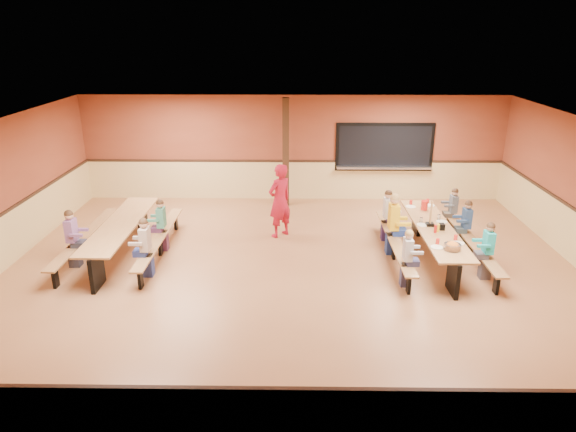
{
  "coord_description": "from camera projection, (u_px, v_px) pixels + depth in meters",
  "views": [
    {
      "loc": [
        0.06,
        -9.43,
        4.73
      ],
      "look_at": [
        -0.08,
        0.32,
        1.15
      ],
      "focal_mm": 32.0,
      "sensor_mm": 36.0,
      "label": 1
    }
  ],
  "objects": [
    {
      "name": "standing_woman",
      "position": [
        280.0,
        201.0,
        12.13
      ],
      "size": [
        0.77,
        0.75,
        1.78
      ],
      "primitive_type": "imported",
      "rotation": [
        0.0,
        0.0,
        3.89
      ],
      "color": "#AD132A",
      "rests_on": "ground"
    },
    {
      "name": "napkin_dispenser",
      "position": [
        442.0,
        227.0,
        10.78
      ],
      "size": [
        0.1,
        0.14,
        0.13
      ],
      "primitive_type": "cube",
      "color": "black",
      "rests_on": "cafeteria_table_main"
    },
    {
      "name": "seated_child_teal_right",
      "position": [
        487.0,
        251.0,
        10.12
      ],
      "size": [
        0.35,
        0.29,
        1.17
      ],
      "primitive_type": null,
      "color": "#1FA9A9",
      "rests_on": "ground"
    },
    {
      "name": "chip_bowl",
      "position": [
        453.0,
        246.0,
        9.78
      ],
      "size": [
        0.32,
        0.32,
        0.15
      ],
      "primitive_type": null,
      "color": "orange",
      "rests_on": "cafeteria_table_main"
    },
    {
      "name": "structural_post",
      "position": [
        286.0,
        153.0,
        14.1
      ],
      "size": [
        0.18,
        0.18,
        3.0
      ],
      "primitive_type": "cube",
      "color": "black",
      "rests_on": "ground"
    },
    {
      "name": "seated_adult_yellow",
      "position": [
        393.0,
        225.0,
        11.24
      ],
      "size": [
        0.44,
        0.36,
        1.36
      ],
      "primitive_type": null,
      "color": "yellow",
      "rests_on": "ground"
    },
    {
      "name": "seated_child_purple_sec",
      "position": [
        72.0,
        239.0,
        10.64
      ],
      "size": [
        0.38,
        0.31,
        1.23
      ],
      "primitive_type": null,
      "color": "#7B5080",
      "rests_on": "ground"
    },
    {
      "name": "condiment_ketchup",
      "position": [
        435.0,
        229.0,
        10.6
      ],
      "size": [
        0.06,
        0.06,
        0.17
      ],
      "primitive_type": "cylinder",
      "color": "#B2140F",
      "rests_on": "cafeteria_table_main"
    },
    {
      "name": "kitchen_pass_through",
      "position": [
        384.0,
        149.0,
        14.59
      ],
      "size": [
        2.78,
        0.28,
        1.38
      ],
      "color": "black",
      "rests_on": "ground"
    },
    {
      "name": "condiment_mustard",
      "position": [
        438.0,
        228.0,
        10.66
      ],
      "size": [
        0.06,
        0.06,
        0.17
      ],
      "primitive_type": "cylinder",
      "color": "yellow",
      "rests_on": "cafeteria_table_main"
    },
    {
      "name": "place_settings",
      "position": [
        435.0,
        225.0,
        10.92
      ],
      "size": [
        0.65,
        3.3,
        0.11
      ],
      "primitive_type": null,
      "color": "beige",
      "rests_on": "cafeteria_table_main"
    },
    {
      "name": "cafeteria_table_second",
      "position": [
        122.0,
        232.0,
        11.22
      ],
      "size": [
        1.91,
        3.7,
        0.74
      ],
      "color": "#9C6C3E",
      "rests_on": "ground"
    },
    {
      "name": "room_envelope",
      "position": [
        292.0,
        243.0,
        10.24
      ],
      "size": [
        12.04,
        10.04,
        3.02
      ],
      "color": "brown",
      "rests_on": "ground"
    },
    {
      "name": "cafeteria_table_main",
      "position": [
        433.0,
        236.0,
        11.01
      ],
      "size": [
        1.91,
        3.7,
        0.74
      ],
      "color": "#9C6C3E",
      "rests_on": "ground"
    },
    {
      "name": "seated_child_green_sec",
      "position": [
        162.0,
        225.0,
        11.45
      ],
      "size": [
        0.35,
        0.29,
        1.18
      ],
      "primitive_type": null,
      "color": "#3C8268",
      "rests_on": "ground"
    },
    {
      "name": "seated_child_navy_right",
      "position": [
        466.0,
        226.0,
        11.4
      ],
      "size": [
        0.35,
        0.28,
        1.17
      ],
      "primitive_type": null,
      "color": "navy",
      "rests_on": "ground"
    },
    {
      "name": "ground",
      "position": [
        292.0,
        274.0,
        10.48
      ],
      "size": [
        12.0,
        12.0,
        0.0
      ],
      "primitive_type": "plane",
      "color": "#925A37",
      "rests_on": "ground"
    },
    {
      "name": "seated_child_tan_sec",
      "position": [
        146.0,
        248.0,
        10.22
      ],
      "size": [
        0.37,
        0.31,
        1.22
      ],
      "primitive_type": null,
      "color": "tan",
      "rests_on": "ground"
    },
    {
      "name": "seated_child_grey_left",
      "position": [
        387.0,
        216.0,
        11.99
      ],
      "size": [
        0.37,
        0.3,
        1.21
      ],
      "primitive_type": null,
      "color": "silver",
      "rests_on": "ground"
    },
    {
      "name": "seated_child_char_right",
      "position": [
        453.0,
        212.0,
        12.36
      ],
      "size": [
        0.34,
        0.27,
        1.14
      ],
      "primitive_type": null,
      "color": "#4E5259",
      "rests_on": "ground"
    },
    {
      "name": "table_paddle",
      "position": [
        430.0,
        220.0,
        10.97
      ],
      "size": [
        0.16,
        0.16,
        0.56
      ],
      "color": "black",
      "rests_on": "cafeteria_table_main"
    },
    {
      "name": "seated_child_white_left",
      "position": [
        407.0,
        259.0,
        9.83
      ],
      "size": [
        0.34,
        0.28,
        1.15
      ],
      "primitive_type": null,
      "color": "#BBBBC2",
      "rests_on": "ground"
    },
    {
      "name": "punch_pitcher",
      "position": [
        424.0,
        205.0,
        11.94
      ],
      "size": [
        0.16,
        0.16,
        0.22
      ],
      "primitive_type": "cylinder",
      "color": "red",
      "rests_on": "cafeteria_table_main"
    }
  ]
}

